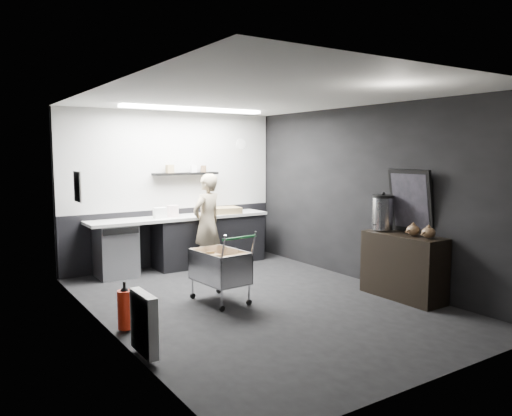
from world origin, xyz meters
TOP-DOWN VIEW (x-y plane):
  - floor at (0.00, 0.00)m, footprint 5.50×5.50m
  - ceiling at (0.00, 0.00)m, footprint 5.50×5.50m
  - wall_back at (0.00, 2.75)m, footprint 5.50×0.00m
  - wall_front at (0.00, -2.75)m, footprint 5.50×0.00m
  - wall_left at (-2.00, 0.00)m, footprint 0.00×5.50m
  - wall_right at (2.00, 0.00)m, footprint 0.00×5.50m
  - kitchen_wall_panel at (0.00, 2.73)m, footprint 3.95×0.02m
  - dado_panel at (0.00, 2.73)m, footprint 3.95×0.02m
  - floating_shelf at (0.20, 2.62)m, footprint 1.20×0.22m
  - wall_clock at (1.40, 2.72)m, footprint 0.20×0.03m
  - poster at (-1.98, 1.30)m, footprint 0.02×0.30m
  - poster_red_band at (-1.98, 1.30)m, footprint 0.02×0.22m
  - radiator at (-1.94, -0.90)m, footprint 0.10×0.50m
  - ceiling_strip at (0.00, 1.85)m, footprint 2.40×0.20m
  - prep_counter at (0.14, 2.42)m, footprint 3.20×0.61m
  - person at (0.27, 1.97)m, footprint 0.70×0.57m
  - shopping_cart at (-0.43, 0.30)m, footprint 0.58×0.90m
  - sideboard at (1.77, -0.89)m, footprint 0.50×1.18m
  - fire_extinguisher at (-1.85, -0.07)m, footprint 0.16×0.16m
  - cardboard_box at (0.83, 2.37)m, footprint 0.60×0.49m
  - pink_tub at (-0.15, 2.42)m, footprint 0.20×0.20m
  - white_container at (-0.40, 2.37)m, footprint 0.22×0.18m

SIDE VIEW (x-z plane):
  - floor at x=0.00m, z-range 0.00..0.00m
  - fire_extinguisher at x=-1.85m, z-range -0.01..0.53m
  - radiator at x=-1.94m, z-range 0.05..0.65m
  - shopping_cart at x=-0.43m, z-range -0.02..0.92m
  - prep_counter at x=0.14m, z-range 0.01..0.91m
  - dado_panel at x=0.00m, z-range 0.00..1.00m
  - sideboard at x=1.77m, z-range -0.32..1.44m
  - person at x=0.27m, z-range 0.00..1.64m
  - cardboard_box at x=0.83m, z-range 0.90..1.01m
  - white_container at x=-0.40m, z-range 0.90..1.08m
  - pink_tub at x=-0.15m, z-range 0.90..1.10m
  - wall_back at x=0.00m, z-range -1.40..4.10m
  - wall_front at x=0.00m, z-range -1.40..4.10m
  - wall_left at x=-2.00m, z-range -1.40..4.10m
  - wall_right at x=2.00m, z-range -1.40..4.10m
  - poster at x=-1.98m, z-range 1.35..1.75m
  - floating_shelf at x=0.20m, z-range 1.60..1.64m
  - poster_red_band at x=-1.98m, z-range 1.57..1.67m
  - kitchen_wall_panel at x=0.00m, z-range 1.00..2.70m
  - wall_clock at x=1.40m, z-range 2.05..2.25m
  - ceiling_strip at x=0.00m, z-range 2.65..2.69m
  - ceiling at x=0.00m, z-range 2.70..2.70m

